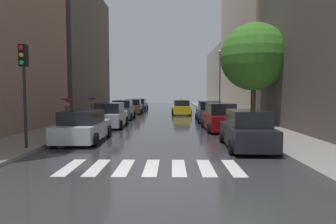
{
  "coord_description": "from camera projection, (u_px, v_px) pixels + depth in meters",
  "views": [
    {
      "loc": [
        0.67,
        -8.14,
        2.48
      ],
      "look_at": [
        0.32,
        19.04,
        0.66
      ],
      "focal_mm": 31.29,
      "sensor_mm": 36.0,
      "label": 1
    }
  ],
  "objects": [
    {
      "name": "street_tree_right",
      "position": [
        254.0,
        57.0,
        21.12
      ],
      "size": [
        4.86,
        4.86,
        7.32
      ],
      "color": "#513823",
      "rests_on": "sidewalk_right"
    },
    {
      "name": "sidewalk_left",
      "position": [
        107.0,
        114.0,
        32.32
      ],
      "size": [
        3.0,
        72.0,
        0.15
      ],
      "primitive_type": "cube",
      "color": "gray",
      "rests_on": "ground"
    },
    {
      "name": "pedestrian_foreground",
      "position": [
        68.0,
        107.0,
        18.54
      ],
      "size": [
        1.02,
        1.02,
        1.96
      ],
      "rotation": [
        0.0,
        0.0,
        0.3
      ],
      "color": "black",
      "rests_on": "sidewalk_left"
    },
    {
      "name": "parked_car_left_fifth",
      "position": [
        139.0,
        105.0,
        40.08
      ],
      "size": [
        2.22,
        4.53,
        1.63
      ],
      "rotation": [
        0.0,
        0.0,
        1.56
      ],
      "color": "navy",
      "rests_on": "ground"
    },
    {
      "name": "ground_plane",
      "position": [
        166.0,
        115.0,
        32.24
      ],
      "size": [
        28.0,
        72.0,
        0.04
      ],
      "primitive_type": "cube",
      "color": "#313134"
    },
    {
      "name": "parked_car_left_nearest",
      "position": [
        83.0,
        127.0,
        14.79
      ],
      "size": [
        2.16,
        4.54,
        1.57
      ],
      "rotation": [
        0.0,
        0.0,
        1.58
      ],
      "color": "#B2B7BF",
      "rests_on": "ground"
    },
    {
      "name": "parked_car_right_second",
      "position": [
        220.0,
        118.0,
        19.01
      ],
      "size": [
        2.08,
        4.61,
        1.79
      ],
      "rotation": [
        0.0,
        0.0,
        1.6
      ],
      "color": "maroon",
      "rests_on": "ground"
    },
    {
      "name": "building_left_mid",
      "position": [
        68.0,
        52.0,
        32.88
      ],
      "size": [
        6.0,
        15.34,
        14.1
      ],
      "primitive_type": "cube",
      "color": "#564C47",
      "rests_on": "ground"
    },
    {
      "name": "parked_car_right_third",
      "position": [
        209.0,
        112.0,
        24.67
      ],
      "size": [
        2.14,
        4.72,
        1.76
      ],
      "rotation": [
        0.0,
        0.0,
        1.55
      ],
      "color": "navy",
      "rests_on": "ground"
    },
    {
      "name": "taxi_midroad",
      "position": [
        181.0,
        108.0,
        32.69
      ],
      "size": [
        2.16,
        4.36,
        1.81
      ],
      "rotation": [
        0.0,
        0.0,
        1.6
      ],
      "color": "yellow",
      "rests_on": "ground"
    },
    {
      "name": "traffic_light_left_corner",
      "position": [
        24.0,
        73.0,
        12.07
      ],
      "size": [
        0.3,
        0.42,
        4.3
      ],
      "color": "black",
      "rests_on": "sidewalk_left"
    },
    {
      "name": "parked_car_left_fourth",
      "position": [
        134.0,
        107.0,
        34.15
      ],
      "size": [
        2.19,
        4.36,
        1.7
      ],
      "rotation": [
        0.0,
        0.0,
        1.61
      ],
      "color": "brown",
      "rests_on": "ground"
    },
    {
      "name": "parked_car_right_nearest",
      "position": [
        247.0,
        131.0,
        12.91
      ],
      "size": [
        2.1,
        4.36,
        1.71
      ],
      "rotation": [
        0.0,
        0.0,
        1.53
      ],
      "color": "black",
      "rests_on": "ground"
    },
    {
      "name": "parked_car_left_third",
      "position": [
        123.0,
        110.0,
        27.4
      ],
      "size": [
        2.13,
        4.71,
        1.76
      ],
      "rotation": [
        0.0,
        0.0,
        1.61
      ],
      "color": "#474C51",
      "rests_on": "ground"
    },
    {
      "name": "building_right_far",
      "position": [
        229.0,
        78.0,
        52.81
      ],
      "size": [
        6.0,
        17.5,
        10.09
      ],
      "primitive_type": "cube",
      "color": "#9E9384",
      "rests_on": "ground"
    },
    {
      "name": "crosswalk_stripes",
      "position": [
        151.0,
        167.0,
        9.65
      ],
      "size": [
        5.85,
        2.2,
        0.01
      ],
      "color": "silver",
      "rests_on": "ground"
    },
    {
      "name": "lamp_post_right",
      "position": [
        220.0,
        78.0,
        29.73
      ],
      "size": [
        0.6,
        0.28,
        6.58
      ],
      "color": "#595B60",
      "rests_on": "sidewalk_right"
    },
    {
      "name": "building_right_mid",
      "position": [
        260.0,
        4.0,
        34.21
      ],
      "size": [
        6.0,
        18.18,
        25.7
      ],
      "primitive_type": "cube",
      "color": "#B2A38C",
      "rests_on": "ground"
    },
    {
      "name": "parked_car_left_second",
      "position": [
        111.0,
        116.0,
        20.95
      ],
      "size": [
        2.17,
        4.76,
        1.75
      ],
      "rotation": [
        0.0,
        0.0,
        1.6
      ],
      "color": "#B2B7BF",
      "rests_on": "ground"
    },
    {
      "name": "sidewalk_right",
      "position": [
        225.0,
        114.0,
        32.15
      ],
      "size": [
        3.0,
        72.0,
        0.15
      ],
      "primitive_type": "cube",
      "color": "gray",
      "rests_on": "ground"
    },
    {
      "name": "pedestrian_near_tree",
      "position": [
        93.0,
        103.0,
        25.0
      ],
      "size": [
        1.12,
        1.12,
        1.88
      ],
      "rotation": [
        0.0,
        0.0,
        4.52
      ],
      "color": "gray",
      "rests_on": "sidewalk_left"
    }
  ]
}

